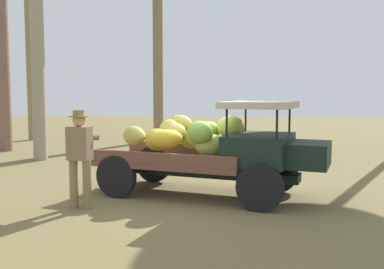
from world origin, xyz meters
name	(u,v)px	position (x,y,z in m)	size (l,w,h in m)	color
ground_plane	(210,196)	(0.00, 0.00, 0.00)	(60.00, 60.00, 0.00)	olive
truck	(218,149)	(0.16, -0.03, 0.93)	(4.66, 2.66, 1.85)	black
farmer	(80,153)	(-2.16, -1.18, 0.98)	(0.52, 0.49, 1.71)	olive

